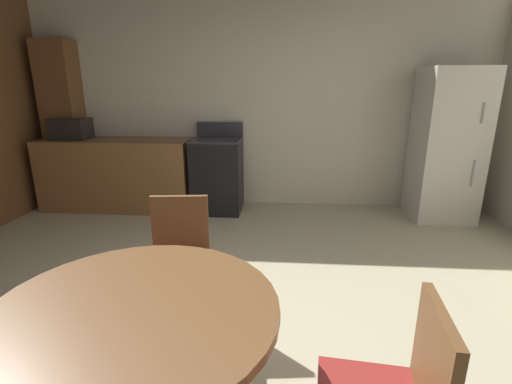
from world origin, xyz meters
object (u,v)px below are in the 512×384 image
Objects in this scene: oven_range at (218,175)px; microwave at (71,129)px; refrigerator at (447,146)px; dining_table at (138,343)px; chair_north at (179,255)px.

microwave is at bearing -179.89° from oven_range.
refrigerator is at bearing -1.13° from oven_range.
refrigerator reaches higher than dining_table.
dining_table is at bearing 0.00° from chair_north.
oven_range is 1.26× the size of chair_north.
refrigerator is 1.57× the size of dining_table.
dining_table is at bearing -85.32° from oven_range.
refrigerator is (2.74, -0.05, 0.41)m from oven_range.
chair_north reaches higher than dining_table.
microwave is 0.51× the size of chair_north.
oven_range is 0.98× the size of dining_table.
refrigerator reaches higher than microwave.
oven_range is at bearing 0.11° from microwave.
oven_range is 2.35m from chair_north.
dining_table is 0.98m from chair_north.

